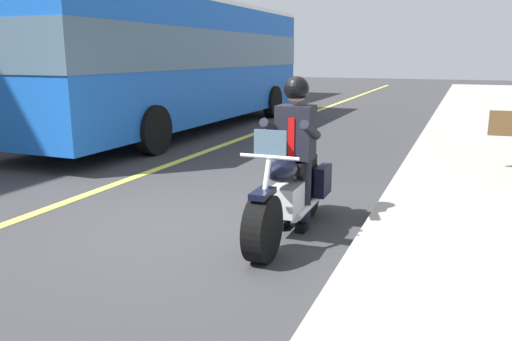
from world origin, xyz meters
name	(u,v)px	position (x,y,z in m)	size (l,w,h in m)	color
ground_plane	(186,226)	(0.00, 0.00, 0.00)	(80.00, 80.00, 0.00)	#333335
lane_center_stripe	(54,207)	(0.00, -2.00, 0.01)	(60.00, 0.16, 0.01)	#E5DB4C
motorcycle_main	(290,194)	(-0.23, 1.20, 0.45)	(2.21, 0.61, 1.26)	black
rider_main	(295,140)	(-0.42, 1.19, 1.04)	(0.62, 0.55, 1.74)	black
bus_near	(181,58)	(-6.79, -4.02, 1.87)	(11.05, 2.70, 3.30)	blue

